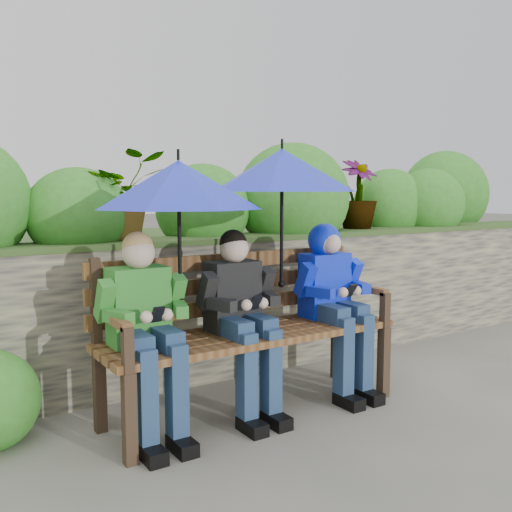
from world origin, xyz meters
TOP-DOWN VIEW (x-y plane):
  - ground at (0.00, 0.00)m, footprint 60.00×60.00m
  - garden_backdrop at (-0.07, 1.57)m, footprint 8.10×2.88m
  - park_bench at (-0.13, 0.03)m, footprint 1.88×0.55m
  - boy_left at (-0.82, -0.06)m, footprint 0.48×0.56m
  - boy_middle at (-0.21, -0.06)m, footprint 0.47×0.55m
  - boy_right at (0.51, -0.05)m, footprint 0.48×0.58m
  - umbrella_left at (-0.59, -0.03)m, footprint 0.95×0.95m
  - umbrella_right at (0.13, 0.00)m, footprint 0.91×0.91m

SIDE VIEW (x-z plane):
  - ground at x=0.00m, z-range 0.00..0.00m
  - park_bench at x=-0.13m, z-range 0.07..1.06m
  - boy_middle at x=-0.21m, z-range 0.08..1.21m
  - boy_left at x=-0.82m, z-range 0.08..1.22m
  - garden_backdrop at x=-0.07m, z-range -0.27..1.60m
  - boy_right at x=0.51m, z-range 0.12..1.27m
  - umbrella_left at x=-0.59m, z-range 0.96..1.82m
  - umbrella_right at x=0.13m, z-range 1.02..1.95m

